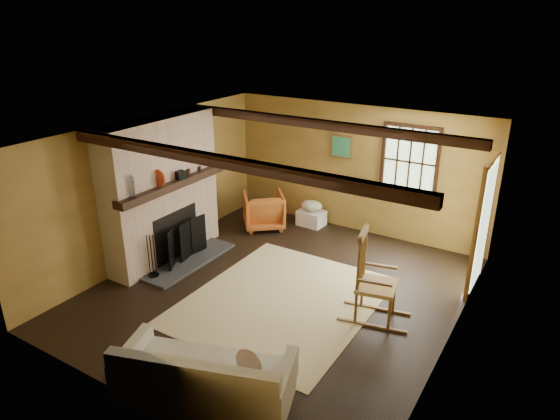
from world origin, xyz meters
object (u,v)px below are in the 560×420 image
Objects in this scene: sofa at (205,383)px; armchair at (264,210)px; laundry_basket at (311,218)px; fireplace at (163,196)px; rocking_chair at (373,282)px.

sofa is 2.63× the size of armchair.
sofa reaches higher than laundry_basket.
fireplace is at bearing 121.45° from sofa.
armchair is at bearing 97.62° from sofa.
fireplace reaches higher than armchair.
rocking_chair is 2.63m from sofa.
rocking_chair reaches higher than sofa.
fireplace is at bearing 79.41° from rocking_chair.
sofa is (-0.89, -2.46, -0.28)m from rocking_chair.
sofa is 5.03m from laundry_basket.
rocking_chair is 2.61× the size of laundry_basket.
fireplace is 3.03m from laundry_basket.
fireplace is 2.17m from armchair.
fireplace is 4.80× the size of laundry_basket.
sofa is at bearing 75.13° from armchair.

